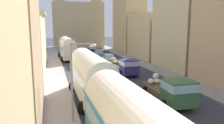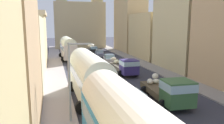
{
  "view_description": "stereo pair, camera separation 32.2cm",
  "coord_description": "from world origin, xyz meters",
  "views": [
    {
      "loc": [
        -7.78,
        -4.99,
        6.73
      ],
      "look_at": [
        0.0,
        22.71,
        1.74
      ],
      "focal_mm": 35.54,
      "sensor_mm": 36.0,
      "label": 1
    },
    {
      "loc": [
        -7.47,
        -5.08,
        6.73
      ],
      "look_at": [
        0.0,
        22.71,
        1.74
      ],
      "focal_mm": 35.54,
      "sensor_mm": 36.0,
      "label": 2
    }
  ],
  "objects": [
    {
      "name": "parked_bus_1",
      "position": [
        -4.47,
        13.78,
        2.33
      ],
      "size": [
        3.42,
        9.51,
        4.21
      ],
      "color": "beige",
      "rests_on": "ground"
    },
    {
      "name": "car_1",
      "position": [
        1.67,
        38.81,
        0.76
      ],
      "size": [
        2.27,
        3.93,
        1.53
      ],
      "color": "slate",
      "rests_on": "ground"
    },
    {
      "name": "cargo_truck_0",
      "position": [
        1.81,
        10.82,
        1.26
      ],
      "size": [
        3.26,
        6.66,
        2.41
      ],
      "color": "#365E35",
      "rests_on": "ground"
    },
    {
      "name": "building_right_3",
      "position": [
        11.11,
        35.12,
        4.34
      ],
      "size": [
        5.23,
        11.14,
        8.67
      ],
      "color": "tan",
      "rests_on": "ground"
    },
    {
      "name": "parked_bus_2",
      "position": [
        -4.68,
        37.32,
        2.35
      ],
      "size": [
        3.4,
        8.81,
        4.21
      ],
      "color": "beige",
      "rests_on": "ground"
    },
    {
      "name": "car_3",
      "position": [
        -1.67,
        10.19,
        0.8
      ],
      "size": [
        2.22,
        4.16,
        1.6
      ],
      "color": "beige",
      "rests_on": "ground"
    },
    {
      "name": "car_2",
      "position": [
        1.64,
        45.24,
        0.76
      ],
      "size": [
        2.54,
        4.1,
        1.49
      ],
      "color": "black",
      "rests_on": "ground"
    },
    {
      "name": "building_right_2",
      "position": [
        11.04,
        23.78,
        7.27
      ],
      "size": [
        5.6,
        9.83,
        14.47
      ],
      "color": "tan",
      "rests_on": "ground"
    },
    {
      "name": "cargo_truck_1",
      "position": [
        1.72,
        22.5,
        1.17
      ],
      "size": [
        2.97,
        7.3,
        2.25
      ],
      "color": "navy",
      "rests_on": "ground"
    },
    {
      "name": "sidewalk_right",
      "position": [
        7.25,
        27.0,
        0.07
      ],
      "size": [
        2.5,
        70.0,
        0.14
      ],
      "primitive_type": "cube",
      "color": "gray",
      "rests_on": "ground"
    },
    {
      "name": "car_5",
      "position": [
        -1.54,
        25.99,
        0.83
      ],
      "size": [
        2.55,
        4.43,
        1.66
      ],
      "color": "silver",
      "rests_on": "ground"
    },
    {
      "name": "building_right_4",
      "position": [
        10.97,
        46.95,
        7.18
      ],
      "size": [
        5.43,
        10.9,
        14.31
      ],
      "color": "tan",
      "rests_on": "ground"
    },
    {
      "name": "car_4",
      "position": [
        -1.89,
        18.64,
        0.8
      ],
      "size": [
        2.48,
        3.84,
        1.57
      ],
      "color": "silver",
      "rests_on": "ground"
    },
    {
      "name": "car_0",
      "position": [
        1.84,
        31.3,
        0.77
      ],
      "size": [
        2.4,
        3.8,
        1.54
      ],
      "color": "silver",
      "rests_on": "ground"
    },
    {
      "name": "distant_church",
      "position": [
        0.0,
        57.45,
        7.29
      ],
      "size": [
        13.6,
        6.63,
        21.24
      ],
      "color": "tan",
      "rests_on": "ground"
    },
    {
      "name": "streetlamp_near",
      "position": [
        -6.23,
        9.47,
        3.37
      ],
      "size": [
        1.79,
        0.28,
        5.52
      ],
      "color": "gray",
      "rests_on": "ground"
    },
    {
      "name": "building_left_3",
      "position": [
        -11.0,
        33.39,
        4.33
      ],
      "size": [
        5.51,
        11.62,
        8.61
      ],
      "color": "beige",
      "rests_on": "ground"
    },
    {
      "name": "sidewalk_left",
      "position": [
        -7.25,
        27.0,
        0.07
      ],
      "size": [
        2.5,
        70.0,
        0.14
      ],
      "primitive_type": "cube",
      "color": "#9C9294",
      "rests_on": "ground"
    },
    {
      "name": "car_6",
      "position": [
        -2.02,
        41.44,
        0.8
      ],
      "size": [
        2.49,
        4.49,
        1.59
      ],
      "color": "#2B2C29",
      "rests_on": "ground"
    },
    {
      "name": "building_left_2",
      "position": [
        -11.24,
        21.23,
        3.72
      ],
      "size": [
        5.48,
        12.0,
        7.44
      ],
      "color": "beige",
      "rests_on": "ground"
    },
    {
      "name": "ground_plane",
      "position": [
        0.0,
        27.0,
        0.0
      ],
      "size": [
        154.0,
        154.0,
        0.0
      ],
      "primitive_type": "plane",
      "color": "#33333D"
    }
  ]
}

